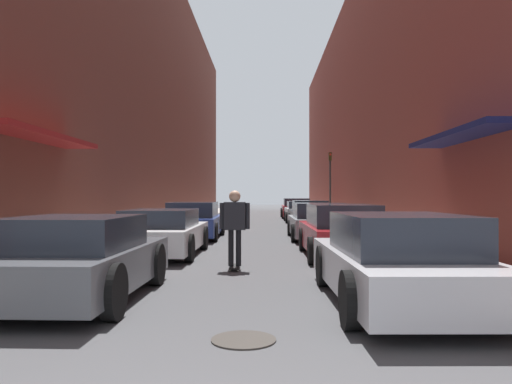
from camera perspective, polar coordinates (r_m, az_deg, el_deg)
ground at (r=23.33m, az=0.22°, el=-4.20°), size 117.27×117.27×0.00m
curb_strip_left at (r=29.02m, az=-8.09°, el=-3.33°), size 1.80×53.30×0.12m
curb_strip_right at (r=28.91m, az=8.91°, el=-3.34°), size 1.80×53.30×0.12m
building_row_left at (r=30.21m, az=-13.63°, el=11.39°), size 4.90×53.30×15.42m
building_row_right at (r=29.85m, az=14.50°, el=9.61°), size 4.90×53.30×13.45m
parked_car_left_0 at (r=7.89m, az=-19.69°, el=-7.23°), size 1.96×3.98×1.25m
parked_car_left_1 at (r=13.17m, az=-10.66°, el=-4.59°), size 1.99×4.42×1.19m
parked_car_left_2 at (r=18.18m, az=-7.10°, el=-3.30°), size 1.95×4.50×1.31m
parked_car_right_0 at (r=7.42m, az=15.83°, el=-7.58°), size 1.96×4.52×1.30m
parked_car_right_1 at (r=12.73m, az=9.69°, el=-4.53°), size 1.88×4.60×1.33m
parked_car_right_2 at (r=17.96m, az=7.07°, el=-3.39°), size 2.03×4.43×1.28m
parked_car_right_3 at (r=23.77m, az=6.11°, el=-2.59°), size 1.88×4.74×1.31m
parked_car_right_4 at (r=29.01m, az=5.22°, el=-2.28°), size 1.95×4.23×1.21m
parked_car_right_5 at (r=34.16m, az=4.61°, el=-1.89°), size 2.05×4.36×1.34m
skateboarder at (r=10.48m, az=-2.45°, el=-3.33°), size 0.63×0.78×1.66m
manhole_cover at (r=5.57m, az=-1.43°, el=-16.53°), size 0.70×0.70×0.02m
traffic_light at (r=27.94m, az=8.47°, el=1.47°), size 0.16×0.22×3.81m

